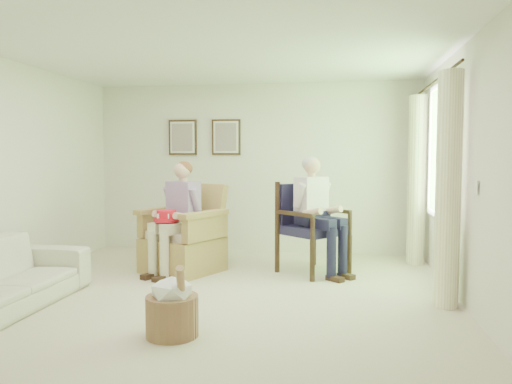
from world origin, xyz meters
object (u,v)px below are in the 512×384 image
at_px(person_wicker, 180,209).
at_px(person_dark, 313,205).
at_px(wicker_armchair, 184,244).
at_px(red_hat, 166,217).
at_px(hatbox, 172,307).
at_px(wood_armchair, 314,224).

bearing_deg(person_wicker, person_dark, 34.08).
distance_m(wicker_armchair, person_wicker, 0.49).
distance_m(red_hat, hatbox, 2.15).
height_order(wood_armchair, red_hat, wood_armchair).
bearing_deg(person_wicker, red_hat, -96.91).
bearing_deg(red_hat, hatbox, -69.45).
distance_m(person_wicker, person_dark, 1.67).
bearing_deg(wicker_armchair, person_dark, 29.02).
distance_m(wicker_armchair, red_hat, 0.52).
bearing_deg(person_dark, person_wicker, 139.62).
bearing_deg(wicker_armchair, hatbox, -48.85).
relative_size(wicker_armchair, person_dark, 0.77).
bearing_deg(person_wicker, wicker_armchair, 115.94).
distance_m(person_wicker, red_hat, 0.22).
bearing_deg(red_hat, wood_armchair, 18.67).
relative_size(person_wicker, hatbox, 2.19).
bearing_deg(person_dark, wood_armchair, 41.48).
bearing_deg(hatbox, person_wicker, 106.21).
distance_m(wood_armchair, person_dark, 0.31).
xyz_separation_m(red_hat, hatbox, (0.74, -1.96, -0.50)).
distance_m(wicker_armchair, wood_armchair, 1.70).
distance_m(person_wicker, hatbox, 2.30).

